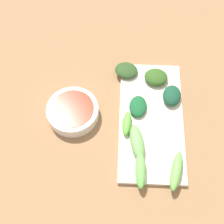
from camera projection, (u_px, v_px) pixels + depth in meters
The scene contains 11 objects.
tabletop at pixel (116, 121), 0.82m from camera, with size 2.10×2.10×0.02m, color #906A46.
sauce_bowl at pixel (73, 111), 0.80m from camera, with size 0.13×0.13×0.03m.
serving_plate at pixel (151, 120), 0.80m from camera, with size 0.16×0.33×0.01m, color silver.
broccoli_stalk_0 at pixel (176, 171), 0.72m from camera, with size 0.02×0.09×0.02m, color #6CB151.
broccoli_stalk_1 at pixel (137, 142), 0.75m from camera, with size 0.03×0.09×0.03m, color #6DA959.
broccoli_stalk_2 at pixel (141, 170), 0.72m from camera, with size 0.02×0.08×0.03m, color #68BB52.
broccoli_leafy_3 at pixel (138, 106), 0.81m from camera, with size 0.04×0.06×0.02m, color #17582D.
broccoli_leafy_4 at pixel (126, 70), 0.86m from camera, with size 0.06×0.05×0.02m, color #29471F.
broccoli_leafy_5 at pixel (172, 96), 0.82m from camera, with size 0.05×0.06×0.03m, color #17462F.
broccoli_stalk_6 at pixel (127, 124), 0.78m from camera, with size 0.02×0.06×0.02m, color #5FB23E.
broccoli_leafy_7 at pixel (156, 77), 0.84m from camera, with size 0.06×0.05×0.02m, color #2F571D.
Camera 1 is at (0.01, -0.38, 0.74)m, focal length 52.12 mm.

